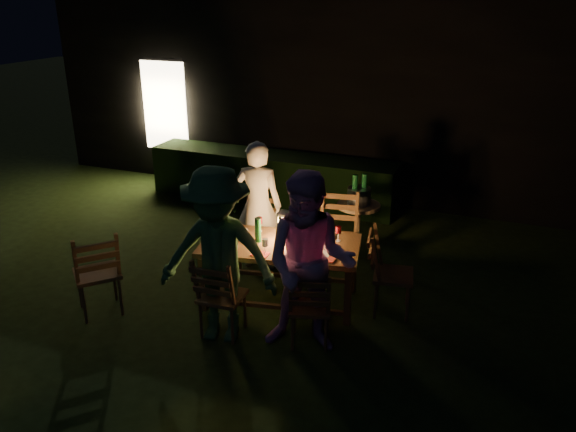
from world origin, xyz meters
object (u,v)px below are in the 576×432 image
at_px(bottle_bucket_b, 364,192).
at_px(side_table, 358,210).
at_px(person_house_side, 258,206).
at_px(chair_spare, 99,287).
at_px(chair_far_right, 336,251).
at_px(bottle_table, 258,230).
at_px(chair_near_right, 310,320).
at_px(person_opp_left, 218,257).
at_px(chair_near_left, 222,310).
at_px(bottle_bucket_a, 355,193).
at_px(chair_end, 391,287).
at_px(lantern, 286,229).
at_px(chair_far_left, 258,247).
at_px(ice_bucket, 359,196).
at_px(person_opp_right, 310,265).
at_px(dining_table, 280,249).

bearing_deg(bottle_bucket_b, side_table, -141.34).
bearing_deg(person_house_side, chair_spare, 45.00).
relative_size(chair_far_right, bottle_table, 3.79).
bearing_deg(chair_near_right, bottle_table, 125.78).
height_order(chair_far_right, person_opp_left, person_opp_left).
relative_size(chair_near_left, bottle_table, 3.39).
bearing_deg(bottle_table, bottle_bucket_a, 64.08).
height_order(person_house_side, bottle_bucket_b, person_house_side).
bearing_deg(chair_end, lantern, -91.31).
distance_m(chair_far_left, chair_end, 1.85).
bearing_deg(ice_bucket, bottle_table, -116.87).
relative_size(chair_near_right, chair_far_right, 0.85).
bearing_deg(person_opp_right, lantern, 114.69).
relative_size(chair_spare, lantern, 2.96).
height_order(chair_near_right, person_opp_right, person_opp_right).
bearing_deg(person_opp_right, bottle_table, 130.49).
relative_size(lantern, bottle_table, 1.25).
height_order(chair_near_right, bottle_bucket_b, bottle_bucket_b).
bearing_deg(chair_near_left, ice_bucket, 67.43).
relative_size(chair_near_right, bottle_bucket_a, 2.81).
bearing_deg(chair_far_right, side_table, -111.40).
relative_size(chair_far_right, chair_spare, 1.02).
relative_size(person_house_side, bottle_table, 5.91).
bearing_deg(person_opp_left, chair_near_right, 3.27).
height_order(person_opp_left, lantern, person_opp_left).
relative_size(chair_far_right, ice_bucket, 3.54).
xyz_separation_m(chair_spare, person_opp_right, (2.33, 0.25, 0.60)).
height_order(dining_table, bottle_bucket_b, bottle_bucket_b).
bearing_deg(ice_bucket, chair_near_right, -87.63).
xyz_separation_m(person_house_side, bottle_bucket_a, (1.05, 0.67, 0.09)).
bearing_deg(person_opp_right, bottle_bucket_b, 80.15).
bearing_deg(bottle_bucket_a, person_opp_left, -107.94).
xyz_separation_m(person_opp_right, bottle_table, (-0.84, 0.67, -0.05)).
bearing_deg(chair_far_left, chair_spare, 49.96).
relative_size(bottle_table, bottle_bucket_a, 0.88).
bearing_deg(bottle_table, chair_far_right, 54.99).
bearing_deg(bottle_bucket_a, chair_far_left, -145.27).
bearing_deg(ice_bucket, chair_end, -59.54).
relative_size(chair_near_right, chair_far_left, 0.95).
bearing_deg(side_table, lantern, -108.69).
xyz_separation_m(chair_near_left, side_table, (0.80, 2.27, 0.38)).
height_order(person_opp_right, person_opp_left, same).
bearing_deg(person_opp_right, chair_near_left, 176.79).
distance_m(chair_far_right, person_opp_left, 1.97).
bearing_deg(chair_far_right, chair_near_left, 57.64).
bearing_deg(side_table, ice_bucket, 0.00).
relative_size(chair_far_left, lantern, 2.71).
relative_size(person_house_side, lantern, 4.72).
relative_size(chair_near_left, chair_far_left, 1.00).
bearing_deg(person_opp_left, chair_near_left, 93.04).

